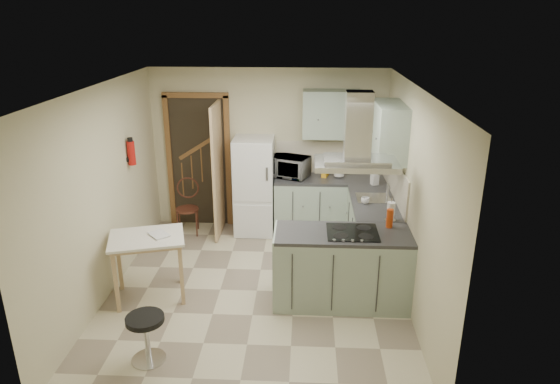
# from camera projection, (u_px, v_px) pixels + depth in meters

# --- Properties ---
(floor) EXTENTS (4.20, 4.20, 0.00)m
(floor) POSITION_uv_depth(u_px,v_px,m) (257.00, 291.00, 6.21)
(floor) COLOR beige
(floor) RESTS_ON ground
(ceiling) EXTENTS (4.20, 4.20, 0.00)m
(ceiling) POSITION_uv_depth(u_px,v_px,m) (253.00, 88.00, 5.36)
(ceiling) COLOR silver
(ceiling) RESTS_ON back_wall
(back_wall) EXTENTS (3.60, 0.00, 3.60)m
(back_wall) POSITION_uv_depth(u_px,v_px,m) (269.00, 150.00, 7.75)
(back_wall) COLOR beige
(back_wall) RESTS_ON floor
(left_wall) EXTENTS (0.00, 4.20, 4.20)m
(left_wall) POSITION_uv_depth(u_px,v_px,m) (103.00, 194.00, 5.87)
(left_wall) COLOR beige
(left_wall) RESTS_ON floor
(right_wall) EXTENTS (0.00, 4.20, 4.20)m
(right_wall) POSITION_uv_depth(u_px,v_px,m) (412.00, 200.00, 5.69)
(right_wall) COLOR beige
(right_wall) RESTS_ON floor
(doorway) EXTENTS (1.10, 0.12, 2.10)m
(doorway) POSITION_uv_depth(u_px,v_px,m) (199.00, 162.00, 7.85)
(doorway) COLOR brown
(doorway) RESTS_ON floor
(fridge) EXTENTS (0.60, 0.60, 1.50)m
(fridge) POSITION_uv_depth(u_px,v_px,m) (254.00, 186.00, 7.65)
(fridge) COLOR white
(fridge) RESTS_ON floor
(counter_back) EXTENTS (1.08, 0.60, 0.90)m
(counter_back) POSITION_uv_depth(u_px,v_px,m) (310.00, 205.00, 7.71)
(counter_back) COLOR #9EB2A0
(counter_back) RESTS_ON floor
(counter_right) EXTENTS (0.60, 1.95, 0.90)m
(counter_right) POSITION_uv_depth(u_px,v_px,m) (370.00, 224.00, 7.04)
(counter_right) COLOR #9EB2A0
(counter_right) RESTS_ON floor
(splashback) EXTENTS (1.68, 0.02, 0.50)m
(splashback) POSITION_uv_depth(u_px,v_px,m) (330.00, 157.00, 7.73)
(splashback) COLOR beige
(splashback) RESTS_ON counter_back
(wall_cabinet_back) EXTENTS (0.85, 0.35, 0.70)m
(wall_cabinet_back) POSITION_uv_depth(u_px,v_px,m) (332.00, 114.00, 7.34)
(wall_cabinet_back) COLOR #9EB2A0
(wall_cabinet_back) RESTS_ON back_wall
(wall_cabinet_right) EXTENTS (0.35, 0.90, 0.70)m
(wall_cabinet_right) POSITION_uv_depth(u_px,v_px,m) (389.00, 131.00, 6.30)
(wall_cabinet_right) COLOR #9EB2A0
(wall_cabinet_right) RESTS_ON right_wall
(peninsula) EXTENTS (1.55, 0.65, 0.90)m
(peninsula) POSITION_uv_depth(u_px,v_px,m) (342.00, 268.00, 5.83)
(peninsula) COLOR #9EB2A0
(peninsula) RESTS_ON floor
(hob) EXTENTS (0.58, 0.50, 0.01)m
(hob) POSITION_uv_depth(u_px,v_px,m) (352.00, 232.00, 5.67)
(hob) COLOR black
(hob) RESTS_ON peninsula
(extractor_hood) EXTENTS (0.90, 0.55, 0.10)m
(extractor_hood) POSITION_uv_depth(u_px,v_px,m) (356.00, 164.00, 5.40)
(extractor_hood) COLOR silver
(extractor_hood) RESTS_ON ceiling
(sink) EXTENTS (0.45, 0.40, 0.01)m
(sink) POSITION_uv_depth(u_px,v_px,m) (373.00, 198.00, 6.72)
(sink) COLOR silver
(sink) RESTS_ON counter_right
(fire_extinguisher) EXTENTS (0.10, 0.10, 0.32)m
(fire_extinguisher) POSITION_uv_depth(u_px,v_px,m) (131.00, 153.00, 6.63)
(fire_extinguisher) COLOR #B2140F
(fire_extinguisher) RESTS_ON left_wall
(drop_leaf_table) EXTENTS (0.99, 0.85, 0.80)m
(drop_leaf_table) POSITION_uv_depth(u_px,v_px,m) (149.00, 267.00, 5.95)
(drop_leaf_table) COLOR tan
(drop_leaf_table) RESTS_ON floor
(bentwood_chair) EXTENTS (0.40, 0.40, 0.79)m
(bentwood_chair) POSITION_uv_depth(u_px,v_px,m) (187.00, 209.00, 7.70)
(bentwood_chair) COLOR #4C3319
(bentwood_chair) RESTS_ON floor
(stool) EXTENTS (0.42, 0.42, 0.50)m
(stool) POSITION_uv_depth(u_px,v_px,m) (147.00, 338.00, 4.89)
(stool) COLOR black
(stool) RESTS_ON floor
(microwave) EXTENTS (0.67, 0.57, 0.31)m
(microwave) POSITION_uv_depth(u_px,v_px,m) (289.00, 167.00, 7.57)
(microwave) COLOR black
(microwave) RESTS_ON counter_back
(kettle) EXTENTS (0.20, 0.20, 0.23)m
(kettle) POSITION_uv_depth(u_px,v_px,m) (339.00, 170.00, 7.56)
(kettle) COLOR white
(kettle) RESTS_ON counter_back
(cereal_box) EXTENTS (0.13, 0.21, 0.29)m
(cereal_box) POSITION_uv_depth(u_px,v_px,m) (325.00, 167.00, 7.58)
(cereal_box) COLOR gold
(cereal_box) RESTS_ON counter_back
(soap_bottle) EXTENTS (0.13, 0.13, 0.22)m
(soap_bottle) POSITION_uv_depth(u_px,v_px,m) (375.00, 177.00, 7.23)
(soap_bottle) COLOR silver
(soap_bottle) RESTS_ON counter_right
(paper_towel) EXTENTS (0.11, 0.11, 0.24)m
(paper_towel) POSITION_uv_depth(u_px,v_px,m) (391.00, 211.00, 5.97)
(paper_towel) COLOR white
(paper_towel) RESTS_ON counter_right
(cup) EXTENTS (0.11, 0.11, 0.09)m
(cup) POSITION_uv_depth(u_px,v_px,m) (365.00, 201.00, 6.52)
(cup) COLOR silver
(cup) RESTS_ON counter_right
(red_bottle) EXTENTS (0.09, 0.09, 0.22)m
(red_bottle) POSITION_uv_depth(u_px,v_px,m) (390.00, 218.00, 5.79)
(red_bottle) COLOR #C64010
(red_bottle) RESTS_ON peninsula
(book) EXTENTS (0.30, 0.31, 0.11)m
(book) POSITION_uv_depth(u_px,v_px,m) (151.00, 233.00, 5.78)
(book) COLOR brown
(book) RESTS_ON drop_leaf_table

